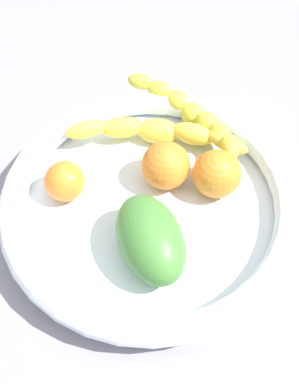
# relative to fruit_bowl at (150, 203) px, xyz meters

# --- Properties ---
(kitchen_counter) EXTENTS (1.20, 1.20, 0.03)m
(kitchen_counter) POSITION_rel_fruit_bowl_xyz_m (0.00, 0.00, -0.04)
(kitchen_counter) COLOR gray
(kitchen_counter) RESTS_ON ground
(fruit_bowl) EXTENTS (0.36, 0.36, 0.05)m
(fruit_bowl) POSITION_rel_fruit_bowl_xyz_m (0.00, 0.00, 0.00)
(fruit_bowl) COLOR white
(fruit_bowl) RESTS_ON kitchen_counter
(banana_draped_left) EXTENTS (0.11, 0.23, 0.04)m
(banana_draped_left) POSITION_rel_fruit_bowl_xyz_m (-0.10, 0.03, 0.02)
(banana_draped_left) COLOR yellow
(banana_draped_left) RESTS_ON fruit_bowl
(banana_draped_right) EXTENTS (0.18, 0.12, 0.05)m
(banana_draped_right) POSITION_rel_fruit_bowl_xyz_m (-0.12, 0.08, 0.02)
(banana_draped_right) COLOR yellow
(banana_draped_right) RESTS_ON fruit_bowl
(orange_front) EXTENTS (0.05, 0.05, 0.05)m
(orange_front) POSITION_rel_fruit_bowl_xyz_m (-0.04, -0.10, 0.02)
(orange_front) COLOR orange
(orange_front) RESTS_ON fruit_bowl
(orange_mid_left) EXTENTS (0.06, 0.06, 0.06)m
(orange_mid_left) POSITION_rel_fruit_bowl_xyz_m (-0.04, 0.03, 0.02)
(orange_mid_left) COLOR orange
(orange_mid_left) RESTS_ON fruit_bowl
(orange_mid_right) EXTENTS (0.06, 0.06, 0.06)m
(orange_mid_right) POSITION_rel_fruit_bowl_xyz_m (-0.01, 0.09, 0.02)
(orange_mid_right) COLOR orange
(orange_mid_right) RESTS_ON fruit_bowl
(mango_green) EXTENTS (0.12, 0.09, 0.07)m
(mango_green) POSITION_rel_fruit_bowl_xyz_m (0.06, -0.01, 0.03)
(mango_green) COLOR #468437
(mango_green) RESTS_ON fruit_bowl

